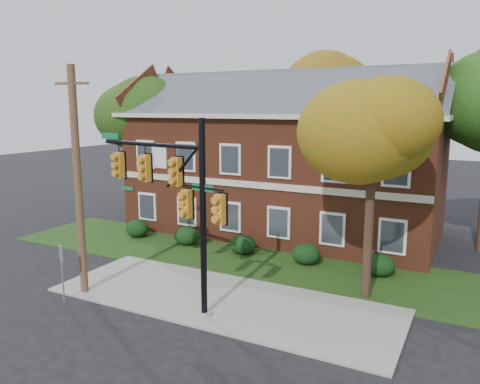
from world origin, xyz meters
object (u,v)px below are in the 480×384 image
at_px(utility_pole, 78,182).
at_px(hedge_center, 243,244).
at_px(hedge_left, 187,236).
at_px(tree_left_rear, 142,121).
at_px(traffic_signal, 176,193).
at_px(tree_far_rear, 342,89).
at_px(hedge_far_right, 379,265).
at_px(apartment_building, 282,151).
at_px(tree_near_right, 379,132).
at_px(hedge_right, 306,254).
at_px(sign_post, 62,264).
at_px(hedge_far_left, 137,229).

bearing_deg(utility_pole, hedge_center, 53.84).
distance_m(hedge_left, hedge_center, 3.50).
height_order(tree_left_rear, traffic_signal, tree_left_rear).
relative_size(hedge_center, tree_far_rear, 0.12).
bearing_deg(hedge_far_right, tree_far_rear, 113.37).
xyz_separation_m(hedge_left, hedge_center, (3.50, 0.00, 0.00)).
height_order(hedge_left, traffic_signal, traffic_signal).
height_order(apartment_building, tree_near_right, apartment_building).
bearing_deg(tree_near_right, traffic_signal, -146.82).
height_order(hedge_left, hedge_center, same).
bearing_deg(tree_near_right, hedge_far_right, 94.52).
distance_m(hedge_left, utility_pole, 8.70).
xyz_separation_m(hedge_right, tree_near_right, (3.72, -2.83, 6.14)).
xyz_separation_m(apartment_building, hedge_far_right, (7.00, -5.25, -4.46)).
xyz_separation_m(tree_left_rear, tree_far_rear, (11.07, 8.96, 2.16)).
xyz_separation_m(hedge_far_right, sign_post, (-10.47, -8.70, 1.06)).
xyz_separation_m(hedge_far_right, tree_near_right, (0.22, -2.83, 6.14)).
height_order(hedge_far_left, tree_near_right, tree_near_right).
bearing_deg(apartment_building, tree_far_rear, 80.29).
height_order(hedge_center, sign_post, sign_post).
bearing_deg(sign_post, hedge_center, 91.29).
bearing_deg(sign_post, tree_far_rear, 100.57).
xyz_separation_m(hedge_center, sign_post, (-3.47, -8.70, 1.06)).
relative_size(tree_far_rear, utility_pole, 1.25).
relative_size(tree_left_rear, traffic_signal, 1.23).
bearing_deg(utility_pole, hedge_left, 78.52).
height_order(hedge_far_left, hedge_far_right, same).
bearing_deg(tree_left_rear, hedge_right, -17.37).
relative_size(apartment_building, hedge_far_right, 13.43).
height_order(hedge_far_right, tree_far_rear, tree_far_rear).
bearing_deg(tree_left_rear, traffic_signal, -46.50).
xyz_separation_m(hedge_far_right, utility_pole, (-10.44, -7.65, 4.15)).
height_order(apartment_building, sign_post, apartment_building).
relative_size(hedge_far_right, tree_far_rear, 0.12).
bearing_deg(hedge_center, traffic_signal, -83.13).
relative_size(hedge_left, tree_far_rear, 0.12).
relative_size(apartment_building, sign_post, 8.07).
bearing_deg(traffic_signal, hedge_center, 106.00).
distance_m(tree_near_right, tree_far_rear, 17.12).
height_order(hedge_far_right, utility_pole, utility_pole).
xyz_separation_m(hedge_far_left, tree_far_rear, (8.34, 13.09, 8.32)).
height_order(hedge_far_right, tree_left_rear, tree_left_rear).
relative_size(tree_left_rear, sign_post, 3.81).
bearing_deg(hedge_right, tree_far_rear, 99.36).
xyz_separation_m(hedge_right, traffic_signal, (-2.66, -7.01, 3.97)).
xyz_separation_m(apartment_building, utility_pole, (-3.44, -12.90, -0.31)).
xyz_separation_m(traffic_signal, utility_pole, (-4.28, -0.64, 0.18)).
bearing_deg(hedge_center, tree_far_rear, 84.15).
bearing_deg(hedge_far_right, hedge_center, 180.00).
relative_size(hedge_far_left, sign_post, 0.60).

